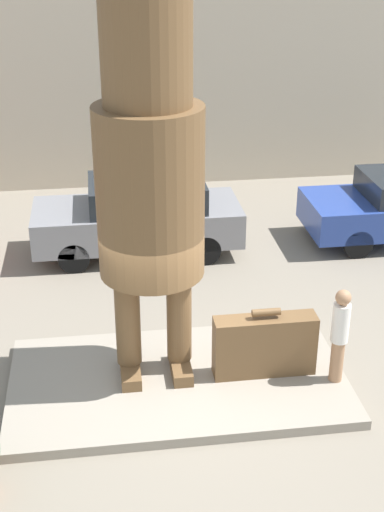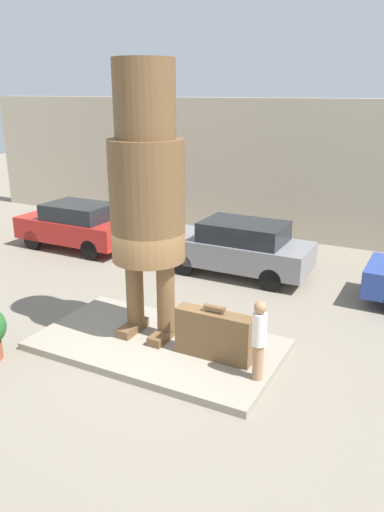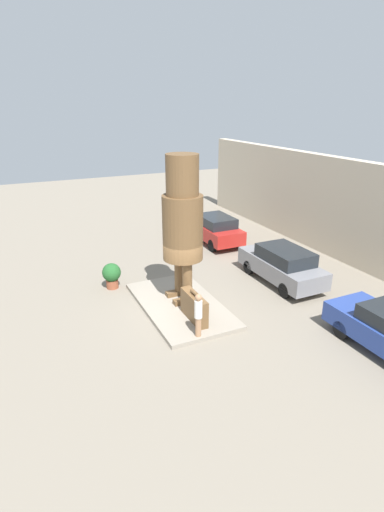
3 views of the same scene
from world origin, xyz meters
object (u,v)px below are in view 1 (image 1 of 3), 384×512
object	(u,v)px
statue_figure	(150,168)
parked_car_grey	(140,215)
tourist	(340,332)
giant_suitcase	(265,345)

from	to	relation	value
statue_figure	parked_car_grey	size ratio (longest dim) A/B	1.30
tourist	parked_car_grey	size ratio (longest dim) A/B	0.36
statue_figure	tourist	bearing A→B (deg)	-13.60
statue_figure	tourist	xyz separation A→B (m)	(2.73, -0.66, -2.47)
giant_suitcase	parked_car_grey	size ratio (longest dim) A/B	0.36
giant_suitcase	tourist	size ratio (longest dim) A/B	1.02
giant_suitcase	parked_car_grey	world-z (taller)	parked_car_grey
statue_figure	giant_suitcase	bearing A→B (deg)	-10.66
giant_suitcase	parked_car_grey	xyz separation A→B (m)	(-1.56, 5.03, 0.20)
parked_car_grey	tourist	bearing A→B (deg)	115.92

